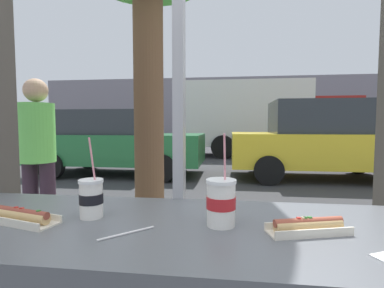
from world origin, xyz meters
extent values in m
plane|color=#38383A|center=(0.00, 8.00, 0.00)|extent=(60.00, 60.00, 0.00)
cube|color=#9E998E|center=(0.00, 1.60, 0.05)|extent=(16.00, 2.80, 0.11)
cube|color=#404245|center=(0.00, 0.03, 0.95)|extent=(1.87, 0.02, 0.02)
cube|color=#9E9EA3|center=(0.00, 0.08, 1.73)|extent=(0.05, 0.08, 1.53)
cube|color=gray|center=(0.00, 20.69, 2.38)|extent=(28.00, 1.20, 4.76)
cylinder|color=white|center=(-0.27, -0.27, 1.03)|extent=(0.08, 0.08, 0.13)
cylinder|color=black|center=(-0.27, -0.27, 1.03)|extent=(0.09, 0.09, 0.04)
cylinder|color=black|center=(-0.27, -0.27, 1.09)|extent=(0.08, 0.08, 0.01)
cylinder|color=white|center=(-0.27, -0.27, 1.10)|extent=(0.09, 0.09, 0.01)
cylinder|color=pink|center=(-0.26, -0.27, 1.16)|extent=(0.02, 0.03, 0.20)
cylinder|color=white|center=(0.21, -0.29, 1.04)|extent=(0.10, 0.10, 0.15)
cylinder|color=red|center=(0.21, -0.29, 1.04)|extent=(0.10, 0.10, 0.04)
cylinder|color=black|center=(0.21, -0.29, 1.11)|extent=(0.09, 0.09, 0.01)
cylinder|color=white|center=(0.21, -0.29, 1.12)|extent=(0.10, 0.10, 0.01)
cylinder|color=pink|center=(0.22, -0.30, 1.18)|extent=(0.01, 0.03, 0.20)
cube|color=beige|center=(-0.49, -0.35, 0.96)|extent=(0.28, 0.15, 0.01)
cube|color=beige|center=(-0.50, -0.40, 0.98)|extent=(0.26, 0.07, 0.03)
cube|color=beige|center=(-0.47, -0.31, 0.98)|extent=(0.26, 0.07, 0.03)
cylinder|color=tan|center=(-0.49, -0.35, 0.99)|extent=(0.23, 0.10, 0.04)
cylinder|color=brown|center=(-0.49, -0.35, 1.00)|extent=(0.23, 0.08, 0.03)
cube|color=red|center=(-0.49, -0.35, 1.01)|extent=(0.01, 0.01, 0.01)
cube|color=red|center=(-0.52, -0.35, 1.01)|extent=(0.01, 0.01, 0.01)
cube|color=#337A2D|center=(-0.41, -0.37, 1.01)|extent=(0.01, 0.01, 0.01)
cube|color=beige|center=(0.49, -0.33, 0.96)|extent=(0.27, 0.15, 0.01)
cube|color=beige|center=(0.50, -0.37, 0.98)|extent=(0.25, 0.08, 0.03)
cube|color=beige|center=(0.48, -0.29, 0.98)|extent=(0.25, 0.08, 0.03)
cylinder|color=tan|center=(0.49, -0.33, 0.99)|extent=(0.22, 0.10, 0.04)
cylinder|color=#9E4733|center=(0.49, -0.33, 1.00)|extent=(0.23, 0.09, 0.03)
cube|color=red|center=(0.45, -0.34, 1.01)|extent=(0.01, 0.01, 0.01)
cube|color=#337A2D|center=(0.48, -0.33, 1.01)|extent=(0.01, 0.01, 0.01)
cube|color=beige|center=(0.47, -0.33, 1.01)|extent=(0.02, 0.01, 0.01)
cube|color=#337A2D|center=(0.49, -0.33, 1.01)|extent=(0.01, 0.01, 0.01)
cylinder|color=white|center=(-0.08, -0.41, 0.97)|extent=(0.14, 0.14, 0.01)
cube|color=#236B38|center=(-2.61, 5.94, 0.69)|extent=(4.33, 1.85, 0.74)
cube|color=#282D33|center=(-2.77, 5.94, 1.36)|extent=(2.25, 1.63, 0.61)
cylinder|color=black|center=(-1.26, 6.86, 0.32)|extent=(0.64, 0.18, 0.64)
cylinder|color=black|center=(-1.26, 5.01, 0.32)|extent=(0.64, 0.18, 0.64)
cylinder|color=black|center=(-3.95, 6.86, 0.32)|extent=(0.64, 0.18, 0.64)
cylinder|color=black|center=(-3.95, 5.01, 0.32)|extent=(0.64, 0.18, 0.64)
cube|color=gold|center=(2.36, 5.94, 0.71)|extent=(4.10, 1.82, 0.78)
cube|color=#282D33|center=(2.34, 5.94, 1.48)|extent=(2.13, 1.60, 0.76)
cylinder|color=black|center=(3.63, 6.85, 0.32)|extent=(0.64, 0.18, 0.64)
cylinder|color=black|center=(1.09, 6.85, 0.32)|extent=(0.64, 0.18, 0.64)
cylinder|color=black|center=(1.09, 5.03, 0.32)|extent=(0.64, 0.18, 0.64)
cube|color=silver|center=(0.87, 10.86, 1.72)|extent=(4.92, 2.20, 2.55)
cube|color=maroon|center=(4.13, 10.86, 1.40)|extent=(1.90, 2.10, 1.90)
cylinder|color=black|center=(4.13, 11.91, 0.45)|extent=(0.90, 0.24, 0.90)
cylinder|color=black|center=(4.13, 9.81, 0.45)|extent=(0.90, 0.24, 0.90)
cylinder|color=black|center=(0.00, 11.96, 0.45)|extent=(0.90, 0.24, 0.90)
cylinder|color=black|center=(0.00, 9.76, 0.45)|extent=(0.90, 0.24, 0.90)
cylinder|color=#2F202D|center=(-1.66, 1.26, 0.53)|extent=(0.14, 0.14, 0.84)
cylinder|color=#2F202D|center=(-1.48, 1.26, 0.53)|extent=(0.14, 0.14, 0.84)
cylinder|color=#68CB58|center=(-1.57, 1.26, 1.23)|extent=(0.32, 0.32, 0.56)
sphere|color=tan|center=(-1.57, 1.26, 1.63)|extent=(0.22, 0.22, 0.22)
cylinder|color=brown|center=(-0.47, 1.20, 1.33)|extent=(0.26, 0.26, 2.44)
camera|label=1|loc=(0.23, -1.26, 1.31)|focal=26.96mm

